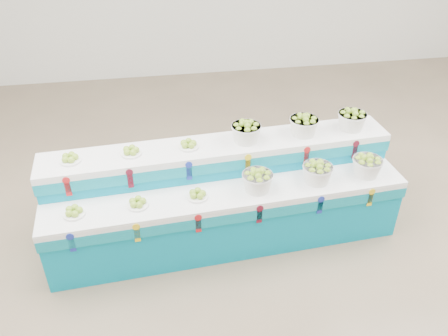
% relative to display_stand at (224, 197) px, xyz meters
% --- Properties ---
extents(ground, '(10.00, 10.00, 0.00)m').
position_rel_display_stand_xyz_m(ground, '(0.77, -0.37, -0.51)').
color(ground, brown).
rests_on(ground, ground).
extents(display_stand, '(3.71, 1.17, 1.02)m').
position_rel_display_stand_xyz_m(display_stand, '(0.00, 0.00, 0.00)').
color(display_stand, '#0387AA').
rests_on(display_stand, ground).
extents(plate_lower_left, '(0.22, 0.22, 0.09)m').
position_rel_display_stand_xyz_m(plate_lower_left, '(-1.45, -0.32, 0.25)').
color(plate_lower_left, white).
rests_on(plate_lower_left, display_stand).
extents(plate_lower_mid, '(0.22, 0.22, 0.09)m').
position_rel_display_stand_xyz_m(plate_lower_mid, '(-0.87, -0.28, 0.25)').
color(plate_lower_mid, white).
rests_on(plate_lower_mid, display_stand).
extents(plate_lower_right, '(0.22, 0.22, 0.09)m').
position_rel_display_stand_xyz_m(plate_lower_right, '(-0.30, -0.24, 0.25)').
color(plate_lower_right, white).
rests_on(plate_lower_right, display_stand).
extents(basket_lower_left, '(0.32, 0.32, 0.22)m').
position_rel_display_stand_xyz_m(basket_lower_left, '(0.30, -0.21, 0.32)').
color(basket_lower_left, silver).
rests_on(basket_lower_left, display_stand).
extents(basket_lower_mid, '(0.32, 0.32, 0.22)m').
position_rel_display_stand_xyz_m(basket_lower_mid, '(0.93, -0.17, 0.32)').
color(basket_lower_mid, silver).
rests_on(basket_lower_mid, display_stand).
extents(basket_lower_right, '(0.32, 0.32, 0.22)m').
position_rel_display_stand_xyz_m(basket_lower_right, '(1.47, -0.14, 0.32)').
color(basket_lower_right, silver).
rests_on(basket_lower_right, display_stand).
extents(plate_upper_left, '(0.22, 0.22, 0.09)m').
position_rel_display_stand_xyz_m(plate_upper_left, '(-1.48, 0.13, 0.55)').
color(plate_upper_left, white).
rests_on(plate_upper_left, display_stand).
extents(plate_upper_mid, '(0.22, 0.22, 0.09)m').
position_rel_display_stand_xyz_m(plate_upper_mid, '(-0.90, 0.17, 0.55)').
color(plate_upper_mid, white).
rests_on(plate_upper_mid, display_stand).
extents(plate_upper_right, '(0.22, 0.22, 0.09)m').
position_rel_display_stand_xyz_m(plate_upper_right, '(-0.33, 0.21, 0.55)').
color(plate_upper_right, white).
rests_on(plate_upper_right, display_stand).
extents(basket_upper_left, '(0.32, 0.32, 0.22)m').
position_rel_display_stand_xyz_m(basket_upper_left, '(0.27, 0.24, 0.62)').
color(basket_upper_left, silver).
rests_on(basket_upper_left, display_stand).
extents(basket_upper_mid, '(0.32, 0.32, 0.22)m').
position_rel_display_stand_xyz_m(basket_upper_mid, '(0.90, 0.28, 0.62)').
color(basket_upper_mid, silver).
rests_on(basket_upper_mid, display_stand).
extents(basket_upper_right, '(0.32, 0.32, 0.22)m').
position_rel_display_stand_xyz_m(basket_upper_right, '(1.44, 0.32, 0.62)').
color(basket_upper_right, silver).
rests_on(basket_upper_right, display_stand).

